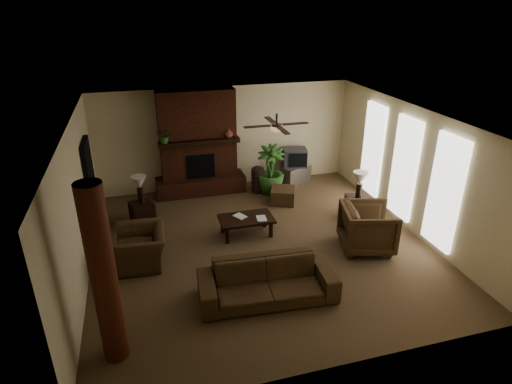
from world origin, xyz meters
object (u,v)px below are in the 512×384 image
object	(u,v)px
lamp_left	(139,184)
side_table_right	(356,208)
log_column	(104,277)
side_table_left	(142,214)
ottoman	(283,196)
floor_vase	(258,177)
armchair_left	(140,242)
coffee_table	(246,220)
tv_stand	(295,174)
floor_plant	(270,180)
armchair_right	(368,226)
lamp_right	(360,180)
sofa	(268,275)

from	to	relation	value
lamp_left	side_table_right	size ratio (longest dim) A/B	1.18
log_column	side_table_left	bearing A→B (deg)	82.50
ottoman	side_table_left	xyz separation A→B (m)	(-3.56, -0.22, 0.08)
floor_vase	lamp_left	bearing A→B (deg)	-162.05
armchair_left	coffee_table	xyz separation A→B (m)	(2.30, 0.52, -0.11)
tv_stand	floor_vase	distance (m)	1.32
armchair_left	coffee_table	distance (m)	2.36
floor_plant	side_table_left	distance (m)	3.56
floor_vase	lamp_left	world-z (taller)	lamp_left
lamp_left	armchair_right	bearing A→B (deg)	-28.20
armchair_left	coffee_table	bearing A→B (deg)	105.42
armchair_left	lamp_right	size ratio (longest dim) A/B	1.70
floor_plant	armchair_right	bearing A→B (deg)	-71.39
log_column	coffee_table	distance (m)	4.17
side_table_right	floor_plant	bearing A→B (deg)	127.81
ottoman	side_table_right	xyz separation A→B (m)	(1.42, -1.29, 0.08)
sofa	side_table_left	bearing A→B (deg)	124.86
armchair_right	side_table_right	size ratio (longest dim) A/B	1.95
lamp_left	lamp_right	distance (m)	5.13
ottoman	floor_plant	world-z (taller)	floor_plant
armchair_right	floor_vase	bearing A→B (deg)	36.88
sofa	ottoman	distance (m)	3.95
sofa	lamp_right	distance (m)	3.83
armchair_right	coffee_table	world-z (taller)	armchair_right
lamp_left	side_table_right	distance (m)	5.15
armchair_right	log_column	bearing A→B (deg)	122.86
floor_plant	ottoman	bearing A→B (deg)	-79.46
floor_vase	side_table_left	xyz separation A→B (m)	(-3.12, -1.06, -0.16)
lamp_right	tv_stand	bearing A→B (deg)	104.39
armchair_left	side_table_left	bearing A→B (deg)	-179.86
ottoman	floor_vase	world-z (taller)	floor_vase
coffee_table	lamp_left	distance (m)	2.59
log_column	lamp_left	bearing A→B (deg)	82.45
log_column	lamp_left	size ratio (longest dim) A/B	4.31
armchair_left	log_column	bearing A→B (deg)	-8.14
tv_stand	lamp_right	xyz separation A→B (m)	(0.65, -2.54, 0.75)
tv_stand	lamp_right	distance (m)	2.73
armchair_left	tv_stand	xyz separation A→B (m)	(4.43, 3.12, -0.23)
side_table_right	log_column	bearing A→B (deg)	-151.34
tv_stand	armchair_left	bearing A→B (deg)	-168.99
armchair_left	sofa	bearing A→B (deg)	52.90
floor_vase	floor_plant	distance (m)	0.35
armchair_left	side_table_left	xyz separation A→B (m)	(0.07, 1.66, -0.21)
coffee_table	ottoman	bearing A→B (deg)	45.54
log_column	side_table_left	xyz separation A→B (m)	(0.54, 4.09, -1.12)
armchair_right	tv_stand	distance (m)	3.86
log_column	coffee_table	world-z (taller)	log_column
sofa	coffee_table	bearing A→B (deg)	89.07
armchair_left	floor_vase	distance (m)	4.19
log_column	tv_stand	world-z (taller)	log_column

